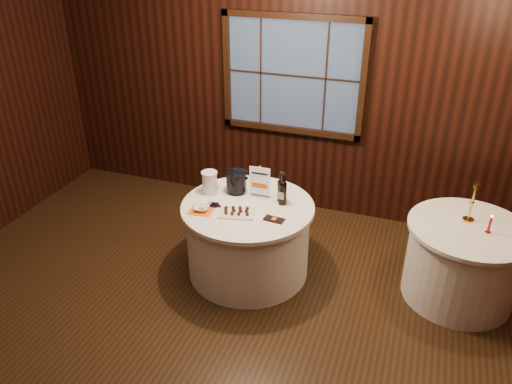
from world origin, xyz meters
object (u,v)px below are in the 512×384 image
at_px(grape_bunch, 215,205).
at_px(glass_pitcher, 210,182).
at_px(main_table, 248,239).
at_px(red_candle, 489,226).
at_px(side_table, 462,262).
at_px(ice_bucket, 236,182).
at_px(chocolate_box, 274,219).
at_px(chocolate_plate, 237,212).
at_px(port_bottle_right, 283,191).
at_px(port_bottle_left, 281,189).
at_px(cracker_bowl, 202,208).
at_px(brass_candlestick, 471,208).
at_px(sign_stand, 260,186).

height_order(grape_bunch, glass_pitcher, glass_pitcher).
relative_size(main_table, red_candle, 7.07).
height_order(side_table, ice_bucket, ice_bucket).
height_order(side_table, chocolate_box, chocolate_box).
relative_size(chocolate_plate, red_candle, 2.02).
distance_m(port_bottle_right, grape_bunch, 0.66).
height_order(ice_bucket, red_candle, ice_bucket).
height_order(chocolate_plate, glass_pitcher, glass_pitcher).
bearing_deg(port_bottle_left, side_table, 1.06).
xyz_separation_m(main_table, ice_bucket, (-0.20, 0.21, 0.50)).
xyz_separation_m(port_bottle_right, cracker_bowl, (-0.68, -0.37, -0.12)).
xyz_separation_m(main_table, brass_candlestick, (1.98, 0.41, 0.51)).
bearing_deg(side_table, chocolate_plate, -166.51).
distance_m(main_table, side_table, 2.02).
xyz_separation_m(port_bottle_right, glass_pitcher, (-0.74, -0.03, -0.03)).
height_order(port_bottle_right, grape_bunch, port_bottle_right).
xyz_separation_m(main_table, red_candle, (2.14, 0.24, 0.45)).
bearing_deg(chocolate_box, port_bottle_right, 99.27).
bearing_deg(red_candle, brass_candlestick, 133.80).
bearing_deg(grape_bunch, glass_pitcher, 123.24).
xyz_separation_m(ice_bucket, chocolate_box, (0.52, -0.38, -0.11)).
xyz_separation_m(side_table, ice_bucket, (-2.20, -0.09, 0.50)).
relative_size(sign_stand, chocolate_plate, 0.91).
relative_size(side_table, cracker_bowl, 7.58).
bearing_deg(grape_bunch, chocolate_box, -4.25).
height_order(port_bottle_left, chocolate_box, port_bottle_left).
bearing_deg(brass_candlestick, main_table, -168.36).
bearing_deg(port_bottle_left, sign_stand, 172.52).
distance_m(ice_bucket, grape_bunch, 0.36).
height_order(sign_stand, cracker_bowl, sign_stand).
distance_m(sign_stand, ice_bucket, 0.25).
xyz_separation_m(chocolate_box, glass_pitcher, (-0.76, 0.28, 0.11)).
bearing_deg(grape_bunch, chocolate_plate, -13.49).
distance_m(chocolate_plate, chocolate_box, 0.36).
bearing_deg(ice_bucket, grape_bunch, -103.85).
xyz_separation_m(ice_bucket, chocolate_plate, (0.16, -0.40, -0.10)).
height_order(port_bottle_left, red_candle, port_bottle_left).
xyz_separation_m(chocolate_box, red_candle, (1.82, 0.42, 0.06)).
bearing_deg(port_bottle_left, glass_pitcher, -176.91).
bearing_deg(main_table, brass_candlestick, 11.64).
relative_size(port_bottle_right, grape_bunch, 1.87).
relative_size(main_table, chocolate_box, 6.97).
relative_size(port_bottle_right, chocolate_box, 1.79).
relative_size(side_table, chocolate_box, 5.88).
height_order(sign_stand, brass_candlestick, brass_candlestick).
bearing_deg(port_bottle_left, ice_bucket, 173.82).
height_order(ice_bucket, chocolate_plate, ice_bucket).
xyz_separation_m(port_bottle_right, ice_bucket, (-0.50, 0.07, -0.03)).
bearing_deg(port_bottle_left, main_table, -149.47).
height_order(chocolate_plate, red_candle, red_candle).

